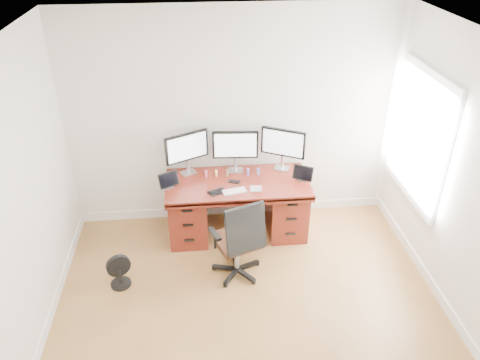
{
  "coord_description": "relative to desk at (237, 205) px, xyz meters",
  "views": [
    {
      "loc": [
        -0.44,
        -2.94,
        3.59
      ],
      "look_at": [
        0.0,
        1.5,
        0.95
      ],
      "focal_mm": 35.0,
      "sensor_mm": 36.0,
      "label": 1
    }
  ],
  "objects": [
    {
      "name": "office_chair",
      "position": [
        -0.06,
        -0.81,
        -0.07
      ],
      "size": [
        0.68,
        0.68,
        1.0
      ],
      "rotation": [
        0.0,
        0.0,
        0.37
      ],
      "color": "black",
      "rests_on": "ground"
    },
    {
      "name": "figurine_pink",
      "position": [
        -0.37,
        0.12,
        0.4
      ],
      "size": [
        0.04,
        0.04,
        0.09
      ],
      "color": "#E06082",
      "rests_on": "desk"
    },
    {
      "name": "floor_fan",
      "position": [
        -1.36,
        -0.85,
        -0.22
      ],
      "size": [
        0.26,
        0.22,
        0.38
      ],
      "rotation": [
        0.0,
        0.0,
        0.39
      ],
      "color": "black",
      "rests_on": "ground"
    },
    {
      "name": "tablet_right",
      "position": [
        0.77,
        -0.08,
        0.43
      ],
      "size": [
        0.24,
        0.18,
        0.19
      ],
      "rotation": [
        0.0,
        0.0,
        -0.53
      ],
      "color": "silver",
      "rests_on": "desk"
    },
    {
      "name": "monitor_center",
      "position": [
        -0.0,
        0.24,
        0.68
      ],
      "size": [
        0.55,
        0.15,
        0.53
      ],
      "rotation": [
        0.0,
        0.0,
        -0.07
      ],
      "color": "silver",
      "rests_on": "desk"
    },
    {
      "name": "phone",
      "position": [
        -0.04,
        -0.04,
        0.35
      ],
      "size": [
        0.15,
        0.12,
        0.01
      ],
      "primitive_type": "cube",
      "rotation": [
        0.0,
        0.0,
        -0.42
      ],
      "color": "black",
      "rests_on": "desk"
    },
    {
      "name": "keyboard",
      "position": [
        -0.05,
        -0.25,
        0.36
      ],
      "size": [
        0.29,
        0.17,
        0.01
      ],
      "primitive_type": "cube",
      "rotation": [
        0.0,
        0.0,
        0.23
      ],
      "color": "white",
      "rests_on": "desk"
    },
    {
      "name": "tablet_left",
      "position": [
        -0.8,
        -0.08,
        0.43
      ],
      "size": [
        0.24,
        0.17,
        0.19
      ],
      "rotation": [
        0.0,
        0.0,
        0.49
      ],
      "color": "silver",
      "rests_on": "desk"
    },
    {
      "name": "figurine_brown",
      "position": [
        -0.11,
        0.12,
        0.4
      ],
      "size": [
        0.04,
        0.04,
        0.09
      ],
      "color": "olive",
      "rests_on": "desk"
    },
    {
      "name": "ground",
      "position": [
        0.0,
        -1.83,
        -0.4
      ],
      "size": [
        4.5,
        4.5,
        0.0
      ],
      "primitive_type": "plane",
      "color": "olive",
      "rests_on": "ground"
    },
    {
      "name": "drawing_tablet",
      "position": [
        -0.25,
        -0.24,
        0.35
      ],
      "size": [
        0.23,
        0.19,
        0.01
      ],
      "primitive_type": "cube",
      "rotation": [
        0.0,
        0.0,
        0.43
      ],
      "color": "black",
      "rests_on": "desk"
    },
    {
      "name": "figurine_purple",
      "position": [
        0.14,
        0.12,
        0.4
      ],
      "size": [
        0.04,
        0.04,
        0.09
      ],
      "color": "#8064E3",
      "rests_on": "desk"
    },
    {
      "name": "monitor_left",
      "position": [
        -0.58,
        0.24,
        0.68
      ],
      "size": [
        0.51,
        0.28,
        0.53
      ],
      "rotation": [
        0.0,
        0.0,
        0.47
      ],
      "color": "silver",
      "rests_on": "desk"
    },
    {
      "name": "trackpad",
      "position": [
        0.2,
        -0.22,
        0.35
      ],
      "size": [
        0.14,
        0.14,
        0.01
      ],
      "primitive_type": "cube",
      "rotation": [
        0.0,
        0.0,
        -0.09
      ],
      "color": "#BABCC1",
      "rests_on": "desk"
    },
    {
      "name": "figurine_orange",
      "position": [
        -0.24,
        0.12,
        0.4
      ],
      "size": [
        0.04,
        0.04,
        0.09
      ],
      "color": "#EAAA55",
      "rests_on": "desk"
    },
    {
      "name": "back_wall",
      "position": [
        0.0,
        0.42,
        0.95
      ],
      "size": [
        4.0,
        0.1,
        2.7
      ],
      "primitive_type": "cube",
      "color": "white",
      "rests_on": "ground"
    },
    {
      "name": "monitor_right",
      "position": [
        0.58,
        0.24,
        0.68
      ],
      "size": [
        0.5,
        0.29,
        0.53
      ],
      "rotation": [
        0.0,
        0.0,
        -0.48
      ],
      "color": "silver",
      "rests_on": "desk"
    },
    {
      "name": "figurine_blue",
      "position": [
        0.27,
        0.12,
        0.4
      ],
      "size": [
        0.04,
        0.04,
        0.09
      ],
      "color": "#596DE0",
      "rests_on": "desk"
    },
    {
      "name": "desk",
      "position": [
        0.0,
        0.0,
        0.0
      ],
      "size": [
        1.7,
        0.8,
        0.75
      ],
      "color": "#5B1B12",
      "rests_on": "ground"
    }
  ]
}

